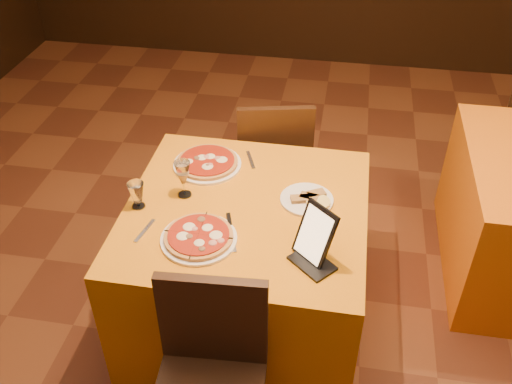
% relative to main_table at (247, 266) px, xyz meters
% --- Properties ---
extents(floor, '(6.00, 7.00, 0.01)m').
position_rel_main_table_xyz_m(floor, '(0.23, -0.22, -0.38)').
color(floor, '#5E2D19').
rests_on(floor, ground).
extents(main_table, '(1.10, 1.10, 0.75)m').
position_rel_main_table_xyz_m(main_table, '(0.00, 0.00, 0.00)').
color(main_table, orange).
rests_on(main_table, floor).
extents(chair_main_far, '(0.57, 0.57, 0.91)m').
position_rel_main_table_xyz_m(chair_main_far, '(0.00, 0.84, 0.08)').
color(chair_main_far, black).
rests_on(chair_main_far, floor).
extents(pizza_near, '(0.33, 0.33, 0.03)m').
position_rel_main_table_xyz_m(pizza_near, '(-0.16, -0.25, 0.39)').
color(pizza_near, white).
rests_on(pizza_near, main_table).
extents(pizza_far, '(0.34, 0.34, 0.03)m').
position_rel_main_table_xyz_m(pizza_far, '(-0.25, 0.29, 0.39)').
color(pizza_far, white).
rests_on(pizza_far, main_table).
extents(cutlet_dish, '(0.25, 0.25, 0.03)m').
position_rel_main_table_xyz_m(cutlet_dish, '(0.27, 0.09, 0.39)').
color(cutlet_dish, white).
rests_on(cutlet_dish, main_table).
extents(wine_glass, '(0.08, 0.08, 0.19)m').
position_rel_main_table_xyz_m(wine_glass, '(-0.30, 0.04, 0.47)').
color(wine_glass, tan).
rests_on(wine_glass, main_table).
extents(water_glass, '(0.08, 0.08, 0.13)m').
position_rel_main_table_xyz_m(water_glass, '(-0.49, -0.08, 0.44)').
color(water_glass, silver).
rests_on(water_glass, main_table).
extents(tablet, '(0.19, 0.18, 0.23)m').
position_rel_main_table_xyz_m(tablet, '(0.33, -0.26, 0.49)').
color(tablet, black).
rests_on(tablet, main_table).
extents(knife, '(0.09, 0.23, 0.01)m').
position_rel_main_table_xyz_m(knife, '(-0.03, -0.19, 0.38)').
color(knife, silver).
rests_on(knife, main_table).
extents(fork_near, '(0.05, 0.16, 0.01)m').
position_rel_main_table_xyz_m(fork_near, '(-0.40, -0.24, 0.38)').
color(fork_near, '#B1B1B8').
rests_on(fork_near, main_table).
extents(fork_far, '(0.08, 0.16, 0.01)m').
position_rel_main_table_xyz_m(fork_far, '(-0.05, 0.38, 0.38)').
color(fork_far, silver).
rests_on(fork_far, main_table).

